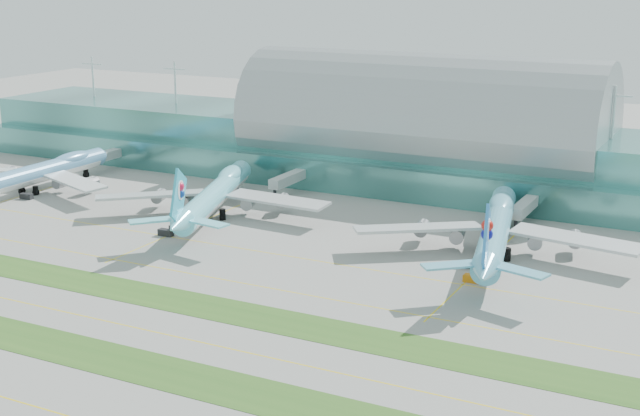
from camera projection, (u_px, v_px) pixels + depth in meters
The scene contains 16 objects.
ground at pixel (201, 310), 187.14m from camera, with size 700.00×700.00×0.00m, color gray.
terminal at pixel (422, 141), 294.07m from camera, with size 340.00×69.10×36.00m.
grass_strip_near at pixel (113, 360), 163.07m from camera, with size 420.00×12.00×0.08m, color #2D591E.
grass_strip_far at pixel (206, 306), 188.84m from camera, with size 420.00×12.00×0.08m, color #2D591E.
taxiline_a at pixel (33, 406), 145.90m from camera, with size 420.00×0.35×0.01m, color yellow.
taxiline_b at pixel (160, 333), 175.11m from camera, with size 420.00×0.35×0.01m, color yellow.
taxiline_c at pixel (246, 284), 202.60m from camera, with size 420.00×0.35×0.01m, color yellow.
taxiline_d at pixel (293, 257), 221.50m from camera, with size 420.00×0.35×0.01m, color yellow.
airliner_a at pixel (37, 172), 285.41m from camera, with size 65.17×73.84×20.35m.
airliner_b at pixel (215, 193), 257.40m from camera, with size 65.72×76.37×21.66m.
airliner_c at pixel (496, 228), 222.05m from camera, with size 69.66×80.22×22.28m.
gse_b at pixel (26, 196), 276.89m from camera, with size 3.98×1.80×1.78m, color black.
gse_c at pixel (175, 229), 242.79m from camera, with size 3.19×1.87×1.58m, color black.
gse_d at pixel (166, 233), 238.71m from camera, with size 4.13×1.92×1.80m, color black.
gse_e at pixel (472, 279), 203.55m from camera, with size 3.89×2.08×1.60m, color #C16B0B.
gse_f at pixel (466, 265), 213.35m from camera, with size 3.55×1.92×1.41m, color black.
Camera 1 is at (102.35, -144.34, 69.28)m, focal length 50.00 mm.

